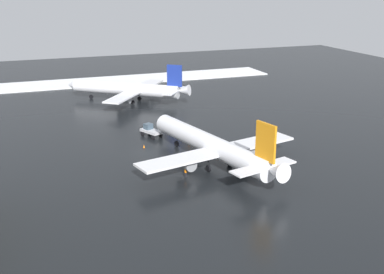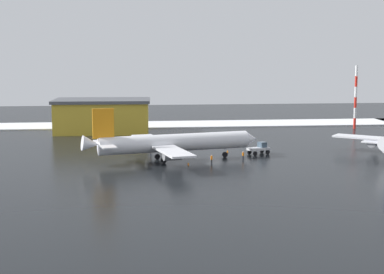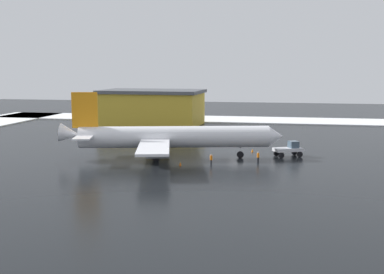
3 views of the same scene
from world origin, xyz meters
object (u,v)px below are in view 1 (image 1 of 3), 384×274
at_px(airplane_far_rear, 212,145).
at_px(pushback_tug, 151,130).
at_px(traffic_cone_near_nose, 144,146).
at_px(ground_crew_beside_wing, 189,135).
at_px(ground_crew_mid_apron, 186,172).
at_px(ground_crew_by_nose_gear, 218,143).
at_px(airplane_distant_tail, 128,89).
at_px(traffic_cone_mid_line, 232,154).

relative_size(airplane_far_rear, pushback_tug, 6.89).
relative_size(pushback_tug, traffic_cone_near_nose, 9.27).
height_order(ground_crew_beside_wing, ground_crew_mid_apron, same).
distance_m(airplane_far_rear, ground_crew_by_nose_gear, 8.85).
relative_size(airplane_far_rear, ground_crew_mid_apron, 20.55).
bearing_deg(airplane_distant_tail, traffic_cone_near_nose, 119.42).
bearing_deg(airplane_far_rear, airplane_distant_tail, -9.70).
xyz_separation_m(airplane_far_rear, traffic_cone_near_nose, (-12.55, -8.47, -3.21)).
distance_m(airplane_far_rear, ground_crew_mid_apron, 7.44).
distance_m(airplane_distant_tail, traffic_cone_mid_line, 46.62).
xyz_separation_m(ground_crew_beside_wing, traffic_cone_near_nose, (1.45, -9.40, -0.70)).
bearing_deg(ground_crew_beside_wing, airplane_distant_tail, -140.56).
bearing_deg(ground_crew_mid_apron, airplane_distant_tail, 0.71).
distance_m(airplane_distant_tail, pushback_tug, 30.15).
relative_size(airplane_distant_tail, traffic_cone_near_nose, 52.06).
relative_size(ground_crew_by_nose_gear, traffic_cone_mid_line, 3.11).
height_order(pushback_tug, traffic_cone_mid_line, pushback_tug).
bearing_deg(airplane_far_rear, traffic_cone_mid_line, -73.59).
relative_size(airplane_distant_tail, ground_crew_by_nose_gear, 16.74).
distance_m(ground_crew_by_nose_gear, ground_crew_beside_wing, 7.45).
bearing_deg(pushback_tug, airplane_distant_tail, -29.72).
distance_m(pushback_tug, traffic_cone_mid_line, 19.04).
bearing_deg(airplane_far_rear, traffic_cone_near_nose, 20.84).
distance_m(airplane_far_rear, pushback_tug, 19.62).
height_order(ground_crew_mid_apron, traffic_cone_mid_line, ground_crew_mid_apron).
distance_m(airplane_far_rear, traffic_cone_mid_line, 6.63).
height_order(ground_crew_mid_apron, traffic_cone_near_nose, ground_crew_mid_apron).
bearing_deg(ground_crew_by_nose_gear, airplane_far_rear, -63.90).
bearing_deg(traffic_cone_near_nose, ground_crew_mid_apron, 8.75).
height_order(pushback_tug, ground_crew_by_nose_gear, pushback_tug).
relative_size(airplane_distant_tail, ground_crew_beside_wing, 16.74).
relative_size(ground_crew_by_nose_gear, traffic_cone_near_nose, 3.11).
bearing_deg(ground_crew_mid_apron, airplane_far_rear, -54.54).
bearing_deg(traffic_cone_mid_line, airplane_distant_tail, -170.11).
bearing_deg(pushback_tug, ground_crew_by_nose_gear, -164.43).
bearing_deg(ground_crew_beside_wing, airplane_far_rear, 29.27).
relative_size(ground_crew_by_nose_gear, ground_crew_mid_apron, 1.00).
distance_m(pushback_tug, ground_crew_by_nose_gear, 14.96).
distance_m(pushback_tug, ground_crew_mid_apron, 22.37).
height_order(airplane_distant_tail, ground_crew_beside_wing, airplane_distant_tail).
bearing_deg(ground_crew_by_nose_gear, traffic_cone_mid_line, -23.75).
relative_size(airplane_distant_tail, ground_crew_mid_apron, 16.74).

